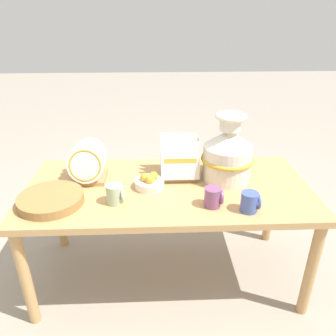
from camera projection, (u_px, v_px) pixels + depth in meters
ground_plane at (168, 273)px, 2.03m from camera, size 14.00×14.00×0.00m
display_table at (168, 197)px, 1.79m from camera, size 1.52×0.72×0.62m
ceramic_vase at (228, 153)px, 1.77m from camera, size 0.29×0.29×0.37m
dish_rack_round_plates at (88, 167)px, 1.78m from camera, size 0.20×0.20×0.22m
dish_rack_square_plates at (179, 162)px, 1.83m from camera, size 0.21×0.20×0.23m
wicker_charger_stack at (51, 199)px, 1.60m from camera, size 0.32×0.32×0.04m
mug_cobalt_glaze at (250, 202)px, 1.53m from camera, size 0.09×0.08×0.10m
mug_sage_glaze at (115, 194)px, 1.59m from camera, size 0.09×0.08×0.10m
mug_plum_glaze at (214, 197)px, 1.57m from camera, size 0.09×0.08×0.10m
fruit_bowl at (149, 182)px, 1.74m from camera, size 0.16×0.16×0.08m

